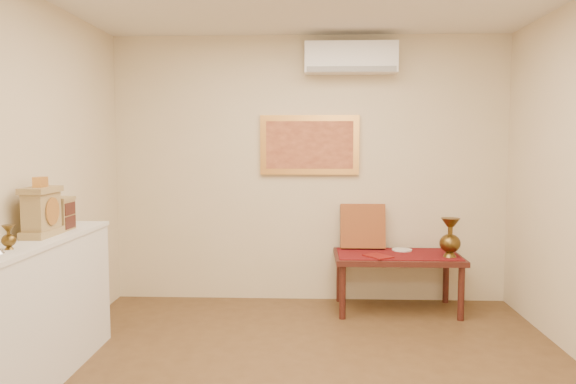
# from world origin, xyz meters

# --- Properties ---
(wall_back) EXTENTS (4.00, 0.02, 2.70)m
(wall_back) POSITION_xyz_m (0.00, 2.25, 1.35)
(wall_back) COLOR beige
(wall_back) RESTS_ON ground
(wall_front) EXTENTS (4.00, 0.02, 2.70)m
(wall_front) POSITION_xyz_m (0.00, -2.25, 1.35)
(wall_front) COLOR beige
(wall_front) RESTS_ON ground
(brass_urn_small) EXTENTS (0.09, 0.09, 0.20)m
(brass_urn_small) POSITION_xyz_m (-1.80, -0.22, 1.08)
(brass_urn_small) COLOR brown
(brass_urn_small) RESTS_ON display_ledge
(table_cloth) EXTENTS (1.14, 0.59, 0.01)m
(table_cloth) POSITION_xyz_m (0.85, 1.88, 0.55)
(table_cloth) COLOR maroon
(table_cloth) RESTS_ON low_table
(brass_urn_tall) EXTENTS (0.20, 0.20, 0.44)m
(brass_urn_tall) POSITION_xyz_m (1.32, 1.75, 0.78)
(brass_urn_tall) COLOR brown
(brass_urn_tall) RESTS_ON table_cloth
(plate) EXTENTS (0.20, 0.20, 0.01)m
(plate) POSITION_xyz_m (0.92, 2.04, 0.56)
(plate) COLOR white
(plate) RESTS_ON table_cloth
(menu) EXTENTS (0.29, 0.31, 0.01)m
(menu) POSITION_xyz_m (0.65, 1.71, 0.56)
(menu) COLOR maroon
(menu) RESTS_ON table_cloth
(cushion) EXTENTS (0.45, 0.19, 0.46)m
(cushion) POSITION_xyz_m (0.54, 2.15, 0.78)
(cushion) COLOR maroon
(cushion) RESTS_ON table_cloth
(display_ledge) EXTENTS (0.37, 2.02, 0.98)m
(display_ledge) POSITION_xyz_m (-1.82, 0.00, 0.49)
(display_ledge) COLOR white
(display_ledge) RESTS_ON floor
(mantel_clock) EXTENTS (0.17, 0.36, 0.41)m
(mantel_clock) POSITION_xyz_m (-1.83, 0.25, 1.15)
(mantel_clock) COLOR tan
(mantel_clock) RESTS_ON display_ledge
(wooden_chest) EXTENTS (0.16, 0.21, 0.24)m
(wooden_chest) POSITION_xyz_m (-1.82, 0.53, 1.10)
(wooden_chest) COLOR tan
(wooden_chest) RESTS_ON display_ledge
(low_table) EXTENTS (1.20, 0.70, 0.55)m
(low_table) POSITION_xyz_m (0.85, 1.88, 0.48)
(low_table) COLOR #441A14
(low_table) RESTS_ON floor
(painting) EXTENTS (1.00, 0.06, 0.60)m
(painting) POSITION_xyz_m (0.00, 2.22, 1.60)
(painting) COLOR gold
(painting) RESTS_ON wall_back
(ac_unit) EXTENTS (0.90, 0.25, 0.30)m
(ac_unit) POSITION_xyz_m (0.40, 2.12, 2.45)
(ac_unit) COLOR white
(ac_unit) RESTS_ON wall_back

